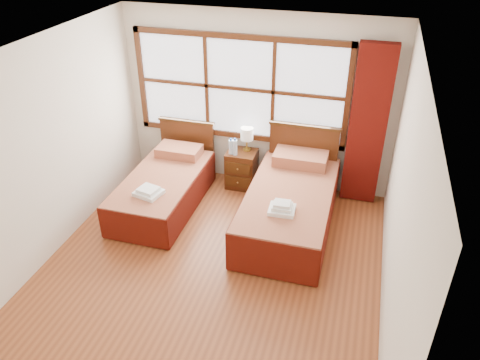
# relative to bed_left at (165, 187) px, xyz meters

# --- Properties ---
(floor) EXTENTS (4.50, 4.50, 0.00)m
(floor) POSITION_rel_bed_left_xyz_m (1.09, -1.20, -0.29)
(floor) COLOR brown
(floor) RESTS_ON ground
(ceiling) EXTENTS (4.50, 4.50, 0.00)m
(ceiling) POSITION_rel_bed_left_xyz_m (1.09, -1.20, 2.31)
(ceiling) COLOR white
(ceiling) RESTS_ON wall_back
(wall_back) EXTENTS (4.00, 0.00, 4.00)m
(wall_back) POSITION_rel_bed_left_xyz_m (1.09, 1.05, 1.01)
(wall_back) COLOR silver
(wall_back) RESTS_ON floor
(wall_left) EXTENTS (0.00, 4.50, 4.50)m
(wall_left) POSITION_rel_bed_left_xyz_m (-0.91, -1.20, 1.01)
(wall_left) COLOR silver
(wall_left) RESTS_ON floor
(wall_right) EXTENTS (0.00, 4.50, 4.50)m
(wall_right) POSITION_rel_bed_left_xyz_m (3.09, -1.20, 1.01)
(wall_right) COLOR silver
(wall_right) RESTS_ON floor
(window) EXTENTS (3.16, 0.06, 1.56)m
(window) POSITION_rel_bed_left_xyz_m (0.84, 1.01, 1.21)
(window) COLOR white
(window) RESTS_ON wall_back
(curtain) EXTENTS (0.50, 0.16, 2.30)m
(curtain) POSITION_rel_bed_left_xyz_m (2.69, 0.91, 0.88)
(curtain) COLOR #5D0E09
(curtain) RESTS_ON wall_back
(bed_left) EXTENTS (0.97, 1.99, 0.93)m
(bed_left) POSITION_rel_bed_left_xyz_m (0.00, 0.00, 0.00)
(bed_left) COLOR #42250D
(bed_left) RESTS_ON floor
(bed_right) EXTENTS (1.11, 2.15, 1.08)m
(bed_right) POSITION_rel_bed_left_xyz_m (1.83, -0.00, 0.04)
(bed_right) COLOR #42250D
(bed_right) RESTS_ON floor
(nightstand) EXTENTS (0.44, 0.43, 0.58)m
(nightstand) POSITION_rel_bed_left_xyz_m (0.93, 0.80, 0.01)
(nightstand) COLOR #4B2410
(nightstand) RESTS_ON floor
(towels_left) EXTENTS (0.39, 0.36, 0.10)m
(towels_left) POSITION_rel_bed_left_xyz_m (0.03, -0.53, 0.26)
(towels_left) COLOR white
(towels_left) RESTS_ON bed_left
(towels_right) EXTENTS (0.33, 0.29, 0.13)m
(towels_right) POSITION_rel_bed_left_xyz_m (1.82, -0.55, 0.34)
(towels_right) COLOR white
(towels_right) RESTS_ON bed_right
(lamp) EXTENTS (0.19, 0.19, 0.36)m
(lamp) POSITION_rel_bed_left_xyz_m (0.98, 0.88, 0.56)
(lamp) COLOR gold
(lamp) RESTS_ON nightstand
(bottle_near) EXTENTS (0.07, 0.07, 0.25)m
(bottle_near) POSITION_rel_bed_left_xyz_m (0.79, 0.71, 0.41)
(bottle_near) COLOR silver
(bottle_near) RESTS_ON nightstand
(bottle_far) EXTENTS (0.07, 0.07, 0.27)m
(bottle_far) POSITION_rel_bed_left_xyz_m (0.85, 0.70, 0.42)
(bottle_far) COLOR silver
(bottle_far) RESTS_ON nightstand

